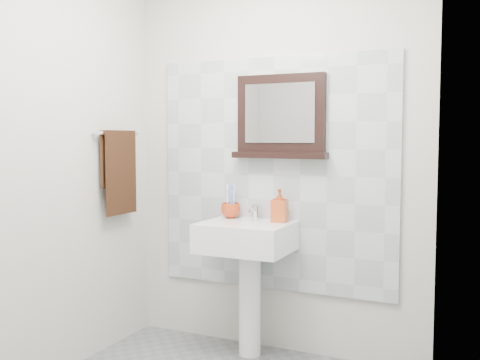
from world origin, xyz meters
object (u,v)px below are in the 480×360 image
object	(u,v)px
toothbrush_cup	(231,210)
hand_towel	(119,166)
framed_mirror	(281,119)
pedestal_sink	(247,251)
soap_dispenser	(280,205)

from	to	relation	value
toothbrush_cup	hand_towel	bearing A→B (deg)	-156.24
framed_mirror	hand_towel	size ratio (longest dim) A/B	1.13
pedestal_sink	toothbrush_cup	size ratio (longest dim) A/B	7.66
pedestal_sink	toothbrush_cup	bearing A→B (deg)	143.82
toothbrush_cup	pedestal_sink	bearing A→B (deg)	-36.18
pedestal_sink	framed_mirror	distance (m)	0.86
pedestal_sink	framed_mirror	world-z (taller)	framed_mirror
toothbrush_cup	framed_mirror	xyz separation A→B (m)	(0.33, 0.06, 0.60)
soap_dispenser	framed_mirror	xyz separation A→B (m)	(-0.03, 0.08, 0.54)
pedestal_sink	soap_dispenser	distance (m)	0.35
toothbrush_cup	hand_towel	distance (m)	0.79
pedestal_sink	hand_towel	bearing A→B (deg)	-168.82
soap_dispenser	hand_towel	world-z (taller)	hand_towel
hand_towel	soap_dispenser	bearing A→B (deg)	14.97
toothbrush_cup	hand_towel	world-z (taller)	hand_towel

